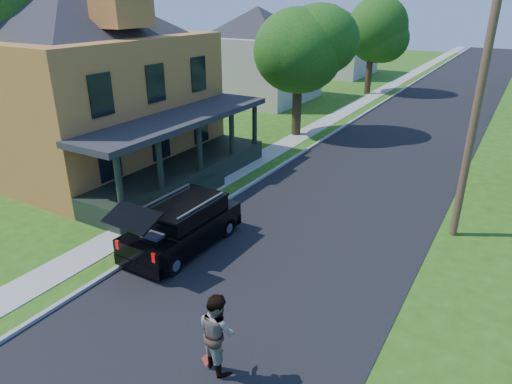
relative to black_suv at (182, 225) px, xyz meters
The scene contains 14 objects.
ground 3.59m from the black_suv, 25.40° to the right, with size 140.00×140.00×0.00m, color #245410.
street 18.79m from the black_suv, 80.33° to the left, with size 8.00×120.00×0.02m, color black.
curb 18.54m from the black_suv, 92.77° to the left, with size 0.15×120.00×0.12m, color gray.
sidewalk 18.68m from the black_suv, 97.53° to the left, with size 1.30×120.00×0.03m, color gray.
front_walk 7.83m from the black_suv, 144.65° to the left, with size 6.50×1.20×0.03m, color gray.
main_house 11.40m from the black_suv, 155.02° to the left, with size 15.56×15.56×10.10m.
neighbor_house_mid 24.99m from the black_suv, 114.69° to the left, with size 12.78×12.78×8.30m.
neighbor_house_far 40.01m from the black_suv, 105.04° to the left, with size 12.78×12.78×8.30m.
black_suv is the anchor object (origin of this frame).
skateboarder 5.98m from the black_suv, 43.53° to the right, with size 1.10×1.00×1.84m.
skateboard 5.74m from the black_suv, 44.44° to the right, with size 0.64×0.15×0.75m.
tree_left_mid 15.38m from the black_suv, 101.26° to the left, with size 6.70×6.82×8.40m.
tree_left_far 29.94m from the black_suv, 96.31° to the left, with size 6.11×6.23×8.07m.
utility_pole_near 10.25m from the black_suv, 36.29° to the left, with size 1.62×0.29×9.09m.
Camera 1 is at (5.79, -8.80, 7.75)m, focal length 32.00 mm.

